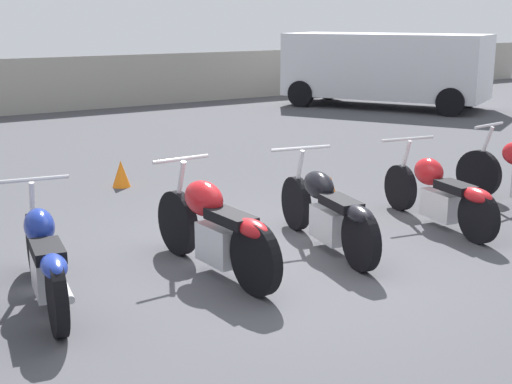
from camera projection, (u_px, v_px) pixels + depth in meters
ground_plane at (281, 265)px, 7.05m from camera, size 60.00×60.00×0.00m
motorcycle_slot_1 at (45, 259)px, 6.00m from camera, size 0.70×2.00×0.97m
motorcycle_slot_2 at (215, 227)px, 6.71m from camera, size 0.62×2.04×1.03m
motorcycle_slot_3 at (328, 211)px, 7.43m from camera, size 0.77×2.07×0.98m
motorcycle_slot_4 at (440, 193)px, 8.25m from camera, size 0.75×2.03×0.94m
parked_van at (385, 66)px, 18.89m from camera, size 4.26×5.56×1.93m
traffic_cone_near at (330, 197)px, 8.62m from camera, size 0.35×0.35×0.52m
traffic_cone_far at (121, 174)px, 10.21m from camera, size 0.26×0.26×0.39m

